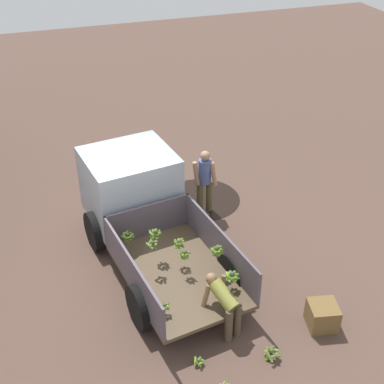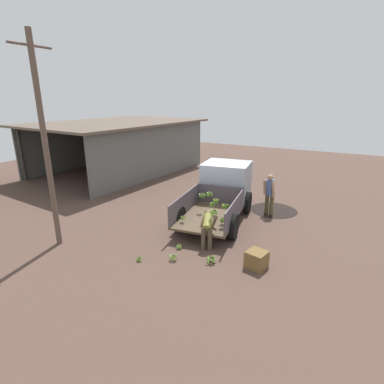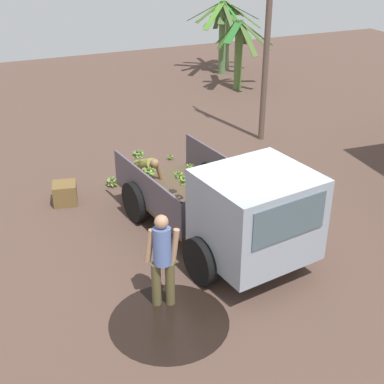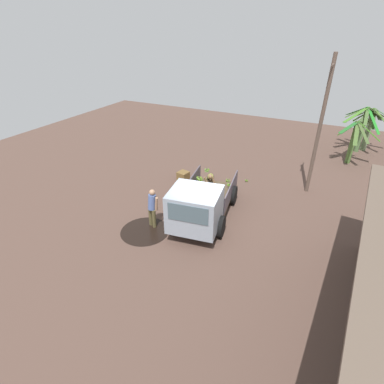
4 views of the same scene
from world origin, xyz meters
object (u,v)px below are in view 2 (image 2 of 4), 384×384
Objects in this scene: person_foreground_visitor at (270,192)px; banana_bunch_on_ground_3 at (173,257)px; utility_pole at (45,144)px; banana_bunch_on_ground_0 at (139,259)px; cargo_truck at (224,187)px; banana_bunch_on_ground_1 at (211,259)px; banana_bunch_on_ground_2 at (179,246)px; person_worker_loading at (207,227)px; wooden_crate_0 at (257,259)px.

person_foreground_visitor is 6.58× the size of banana_bunch_on_ground_3.
banana_bunch_on_ground_0 is at bearing -83.15° from utility_pole.
cargo_truck reaches higher than person_foreground_visitor.
banana_bunch_on_ground_1 is at bearing -68.10° from banana_bunch_on_ground_3.
banana_bunch_on_ground_3 is at bearing -162.31° from banana_bunch_on_ground_2.
person_foreground_visitor is 1.53× the size of person_worker_loading.
cargo_truck is 0.77× the size of utility_pole.
banana_bunch_on_ground_1 is at bearing -102.03° from banana_bunch_on_ground_2.
banana_bunch_on_ground_1 is 0.55× the size of wooden_crate_0.
utility_pole reaches higher than person_worker_loading.
cargo_truck is at bearing 35.44° from wooden_crate_0.
person_foreground_visitor is (0.61, -1.78, -0.14)m from cargo_truck.
banana_bunch_on_ground_0 is 0.73× the size of banana_bunch_on_ground_3.
banana_bunch_on_ground_3 is (-1.30, 0.48, -0.57)m from person_worker_loading.
banana_bunch_on_ground_0 is at bearing 116.32° from banana_bunch_on_ground_1.
utility_pole reaches higher than banana_bunch_on_ground_2.
banana_bunch_on_ground_1 is 1.40× the size of banana_bunch_on_ground_2.
banana_bunch_on_ground_3 is at bearing 110.14° from wooden_crate_0.
person_foreground_visitor is 3.91m from person_worker_loading.
person_foreground_visitor is at bearing -22.39° from banana_bunch_on_ground_0.
banana_bunch_on_ground_0 is at bearing 113.41° from wooden_crate_0.
cargo_truck reaches higher than wooden_crate_0.
banana_bunch_on_ground_2 is at bearing 17.69° from banana_bunch_on_ground_3.
banana_bunch_on_ground_1 is 1.30m from wooden_crate_0.
utility_pole is at bearing 95.99° from person_worker_loading.
person_worker_loading is (-3.78, 0.97, -0.25)m from person_foreground_visitor.
person_worker_loading reaches higher than banana_bunch_on_ground_2.
banana_bunch_on_ground_2 is (-0.61, 0.70, -0.60)m from person_worker_loading.
wooden_crate_0 reaches higher than banana_bunch_on_ground_1.
banana_bunch_on_ground_0 is at bearing -2.54° from person_foreground_visitor.
cargo_truck is 5.12m from banana_bunch_on_ground_0.
banana_bunch_on_ground_2 is (-4.39, 1.67, -0.85)m from person_foreground_visitor.
banana_bunch_on_ground_1 is (-4.05, -1.37, -0.95)m from cargo_truck.
wooden_crate_0 is (-0.47, -1.78, -0.44)m from person_worker_loading.
banana_bunch_on_ground_2 is (0.27, 1.26, -0.04)m from banana_bunch_on_ground_1.
banana_bunch_on_ground_3 is (-5.08, 1.45, -0.82)m from person_foreground_visitor.
person_worker_loading is at bearing -36.29° from banana_bunch_on_ground_0.
person_worker_loading is 5.90× the size of banana_bunch_on_ground_0.
person_worker_loading reaches higher than wooden_crate_0.
person_worker_loading is at bearing -20.24° from banana_bunch_on_ground_3.
banana_bunch_on_ground_0 is 0.36× the size of wooden_crate_0.
wooden_crate_0 reaches higher than banana_bunch_on_ground_2.
utility_pole is at bearing 104.80° from banana_bunch_on_ground_1.
wooden_crate_0 is at bearing -66.59° from banana_bunch_on_ground_0.
utility_pole is 12.19× the size of wooden_crate_0.
person_foreground_visitor is 4.75m from banana_bunch_on_ground_1.
person_worker_loading reaches higher than banana_bunch_on_ground_1.
banana_bunch_on_ground_3 reaches higher than banana_bunch_on_ground_2.
cargo_truck is 4.55m from wooden_crate_0.
person_foreground_visitor is 3.21× the size of wooden_crate_0.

